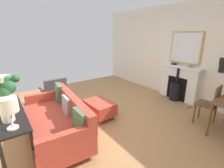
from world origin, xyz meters
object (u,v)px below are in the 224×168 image
at_px(mantel_bowl_near, 174,64).
at_px(ottoman, 100,107).
at_px(sofa, 58,120).
at_px(table_lamp_far_end, 8,106).
at_px(table_lamp_near_end, 3,82).
at_px(dining_chair_near_fireplace, 211,102).
at_px(mantel_bowl_far, 189,66).
at_px(potted_plant, 3,91).
at_px(armchair_accent, 54,89).
at_px(book_stack, 8,108).
at_px(console_table, 10,117).
at_px(fireplace, 178,85).

distance_m(mantel_bowl_near, ottoman, 2.60).
relative_size(sofa, table_lamp_far_end, 4.58).
relative_size(mantel_bowl_near, table_lamp_near_end, 0.35).
distance_m(sofa, dining_chair_near_fireplace, 3.18).
height_order(mantel_bowl_far, potted_plant, potted_plant).
xyz_separation_m(mantel_bowl_near, ottoman, (2.46, -0.26, -0.83)).
relative_size(ottoman, armchair_accent, 0.98).
distance_m(table_lamp_near_end, book_stack, 0.59).
bearing_deg(console_table, mantel_bowl_near, 178.81).
distance_m(book_stack, dining_chair_near_fireplace, 3.88).
bearing_deg(table_lamp_near_end, mantel_bowl_far, 164.90).
relative_size(armchair_accent, potted_plant, 1.14).
bearing_deg(potted_plant, ottoman, -164.50).
xyz_separation_m(armchair_accent, console_table, (1.17, 1.62, 0.24)).
distance_m(sofa, armchair_accent, 1.68).
bearing_deg(ottoman, console_table, 5.63).
relative_size(mantel_bowl_far, console_table, 0.10).
relative_size(table_lamp_near_end, book_stack, 1.74).
bearing_deg(armchair_accent, mantel_bowl_far, 144.45).
bearing_deg(table_lamp_far_end, console_table, -90.00).
xyz_separation_m(sofa, table_lamp_far_end, (0.73, 0.57, 0.72)).
bearing_deg(table_lamp_near_end, potted_plant, 88.66).
bearing_deg(book_stack, potted_plant, 87.39).
height_order(fireplace, mantel_bowl_far, mantel_bowl_far).
relative_size(armchair_accent, dining_chair_near_fireplace, 0.84).
bearing_deg(book_stack, table_lamp_far_end, 90.19).
bearing_deg(book_stack, mantel_bowl_near, 177.59).
relative_size(fireplace, potted_plant, 1.82).
bearing_deg(armchair_accent, table_lamp_near_end, 41.97).
bearing_deg(ottoman, potted_plant, 15.50).
bearing_deg(armchair_accent, console_table, 54.28).
xyz_separation_m(mantel_bowl_near, table_lamp_near_end, (4.23, -0.66, 0.04)).
height_order(fireplace, console_table, fireplace).
distance_m(potted_plant, dining_chair_near_fireplace, 3.79).
height_order(sofa, potted_plant, potted_plant).
distance_m(ottoman, table_lamp_far_end, 2.10).
xyz_separation_m(armchair_accent, potted_plant, (1.19, 1.95, 0.78)).
relative_size(fireplace, book_stack, 4.54).
distance_m(armchair_accent, dining_chair_near_fireplace, 3.94).
bearing_deg(table_lamp_far_end, ottoman, -157.18).
xyz_separation_m(sofa, ottoman, (-1.05, -0.18, -0.11)).
height_order(mantel_bowl_near, table_lamp_far_end, table_lamp_far_end).
bearing_deg(armchair_accent, potted_plant, 58.61).
bearing_deg(table_lamp_far_end, mantel_bowl_far, -179.95).
distance_m(table_lamp_near_end, dining_chair_near_fireplace, 4.14).
bearing_deg(mantel_bowl_far, potted_plant, -3.31).
relative_size(mantel_bowl_far, sofa, 0.08).
height_order(mantel_bowl_near, mantel_bowl_far, same).
relative_size(mantel_bowl_far, ottoman, 0.20).
height_order(mantel_bowl_far, console_table, mantel_bowl_far).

